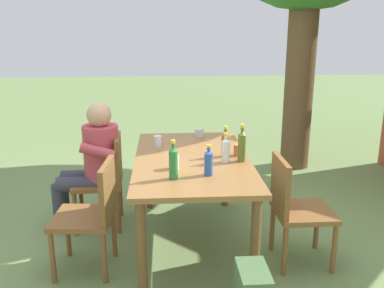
{
  "coord_description": "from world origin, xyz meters",
  "views": [
    {
      "loc": [
        3.36,
        -0.21,
        1.86
      ],
      "look_at": [
        0.0,
        0.0,
        0.89
      ],
      "focal_mm": 39.73,
      "sensor_mm": 36.0,
      "label": 1
    }
  ],
  "objects_px": {
    "chair_near_left": "(106,176)",
    "dining_table": "(192,168)",
    "bottle_clear": "(226,150)",
    "bottle_amber": "(225,143)",
    "bottle_green": "(173,162)",
    "bottle_olive": "(242,146)",
    "chair_near_right": "(93,211)",
    "cup_glass": "(158,141)",
    "cup_white": "(174,162)",
    "cup_terracotta": "(238,150)",
    "chair_far_right": "(294,205)",
    "bottle_blue": "(209,162)",
    "person_in_white_shirt": "(93,159)",
    "cup_steel": "(200,133)"
  },
  "relations": [
    {
      "from": "dining_table",
      "to": "chair_far_right",
      "type": "height_order",
      "value": "chair_far_right"
    },
    {
      "from": "chair_far_right",
      "to": "cup_steel",
      "type": "distance_m",
      "value": 1.26
    },
    {
      "from": "cup_glass",
      "to": "bottle_clear",
      "type": "bearing_deg",
      "value": 49.38
    },
    {
      "from": "cup_steel",
      "to": "bottle_clear",
      "type": "bearing_deg",
      "value": 10.46
    },
    {
      "from": "chair_far_right",
      "to": "bottle_green",
      "type": "xyz_separation_m",
      "value": [
        0.11,
        -0.94,
        0.41
      ]
    },
    {
      "from": "bottle_amber",
      "to": "cup_terracotta",
      "type": "relative_size",
      "value": 2.69
    },
    {
      "from": "chair_far_right",
      "to": "person_in_white_shirt",
      "type": "xyz_separation_m",
      "value": [
        -0.75,
        -1.65,
        0.17
      ]
    },
    {
      "from": "cup_terracotta",
      "to": "cup_steel",
      "type": "distance_m",
      "value": 0.68
    },
    {
      "from": "chair_near_left",
      "to": "cup_white",
      "type": "relative_size",
      "value": 8.14
    },
    {
      "from": "cup_glass",
      "to": "chair_near_left",
      "type": "bearing_deg",
      "value": -94.72
    },
    {
      "from": "chair_far_right",
      "to": "bottle_blue",
      "type": "distance_m",
      "value": 0.78
    },
    {
      "from": "dining_table",
      "to": "cup_white",
      "type": "relative_size",
      "value": 15.54
    },
    {
      "from": "person_in_white_shirt",
      "to": "bottle_blue",
      "type": "height_order",
      "value": "person_in_white_shirt"
    },
    {
      "from": "person_in_white_shirt",
      "to": "cup_steel",
      "type": "relative_size",
      "value": 14.05
    },
    {
      "from": "dining_table",
      "to": "cup_steel",
      "type": "height_order",
      "value": "cup_steel"
    },
    {
      "from": "bottle_blue",
      "to": "cup_terracotta",
      "type": "relative_size",
      "value": 2.41
    },
    {
      "from": "bottle_amber",
      "to": "bottle_blue",
      "type": "xyz_separation_m",
      "value": [
        0.45,
        -0.18,
        -0.01
      ]
    },
    {
      "from": "bottle_amber",
      "to": "bottle_blue",
      "type": "relative_size",
      "value": 1.12
    },
    {
      "from": "bottle_clear",
      "to": "cup_steel",
      "type": "xyz_separation_m",
      "value": [
        -0.79,
        -0.15,
        -0.06
      ]
    },
    {
      "from": "cup_white",
      "to": "cup_terracotta",
      "type": "distance_m",
      "value": 0.62
    },
    {
      "from": "cup_terracotta",
      "to": "person_in_white_shirt",
      "type": "bearing_deg",
      "value": -104.79
    },
    {
      "from": "chair_far_right",
      "to": "chair_near_right",
      "type": "distance_m",
      "value": 1.55
    },
    {
      "from": "chair_near_left",
      "to": "chair_near_right",
      "type": "bearing_deg",
      "value": -0.01
    },
    {
      "from": "bottle_green",
      "to": "bottle_amber",
      "type": "height_order",
      "value": "bottle_green"
    },
    {
      "from": "dining_table",
      "to": "bottle_green",
      "type": "relative_size",
      "value": 5.71
    },
    {
      "from": "chair_far_right",
      "to": "bottle_blue",
      "type": "height_order",
      "value": "bottle_blue"
    },
    {
      "from": "chair_near_right",
      "to": "cup_steel",
      "type": "distance_m",
      "value": 1.4
    },
    {
      "from": "dining_table",
      "to": "chair_near_right",
      "type": "xyz_separation_m",
      "value": [
        0.38,
        -0.77,
        -0.19
      ]
    },
    {
      "from": "person_in_white_shirt",
      "to": "bottle_blue",
      "type": "distance_m",
      "value": 1.28
    },
    {
      "from": "bottle_green",
      "to": "bottle_olive",
      "type": "xyz_separation_m",
      "value": [
        -0.37,
        0.56,
        0.01
      ]
    },
    {
      "from": "bottle_olive",
      "to": "cup_glass",
      "type": "xyz_separation_m",
      "value": [
        -0.45,
        -0.68,
        -0.08
      ]
    },
    {
      "from": "person_in_white_shirt",
      "to": "cup_glass",
      "type": "relative_size",
      "value": 11.23
    },
    {
      "from": "bottle_olive",
      "to": "cup_glass",
      "type": "bearing_deg",
      "value": -123.67
    },
    {
      "from": "person_in_white_shirt",
      "to": "bottle_clear",
      "type": "distance_m",
      "value": 1.27
    },
    {
      "from": "chair_near_right",
      "to": "bottle_green",
      "type": "bearing_deg",
      "value": 80.32
    },
    {
      "from": "bottle_clear",
      "to": "bottle_amber",
      "type": "height_order",
      "value": "bottle_amber"
    },
    {
      "from": "chair_near_left",
      "to": "dining_table",
      "type": "bearing_deg",
      "value": 63.93
    },
    {
      "from": "bottle_olive",
      "to": "bottle_amber",
      "type": "distance_m",
      "value": 0.18
    },
    {
      "from": "dining_table",
      "to": "chair_near_left",
      "type": "bearing_deg",
      "value": -116.07
    },
    {
      "from": "cup_glass",
      "to": "bottle_amber",
      "type": "bearing_deg",
      "value": 60.88
    },
    {
      "from": "cup_white",
      "to": "dining_table",
      "type": "bearing_deg",
      "value": 149.36
    },
    {
      "from": "chair_near_left",
      "to": "chair_far_right",
      "type": "relative_size",
      "value": 1.0
    },
    {
      "from": "bottle_amber",
      "to": "person_in_white_shirt",
      "type": "bearing_deg",
      "value": -106.84
    },
    {
      "from": "bottle_green",
      "to": "person_in_white_shirt",
      "type": "bearing_deg",
      "value": -140.07
    },
    {
      "from": "chair_near_left",
      "to": "bottle_clear",
      "type": "relative_size",
      "value": 3.57
    },
    {
      "from": "cup_glass",
      "to": "bottle_olive",
      "type": "bearing_deg",
      "value": 56.33
    },
    {
      "from": "bottle_olive",
      "to": "cup_steel",
      "type": "xyz_separation_m",
      "value": [
        -0.77,
        -0.28,
        -0.09
      ]
    },
    {
      "from": "bottle_amber",
      "to": "bottle_clear",
      "type": "bearing_deg",
      "value": -6.7
    },
    {
      "from": "bottle_olive",
      "to": "chair_near_right",
      "type": "bearing_deg",
      "value": -77.25
    },
    {
      "from": "chair_far_right",
      "to": "chair_near_left",
      "type": "bearing_deg",
      "value": -115.95
    }
  ]
}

